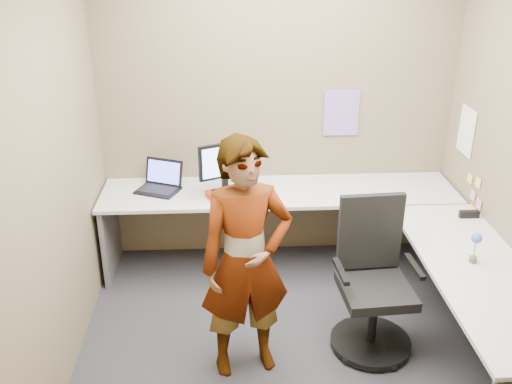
{
  "coord_description": "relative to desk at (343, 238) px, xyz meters",
  "views": [
    {
      "loc": [
        -0.42,
        -3.35,
        2.69
      ],
      "look_at": [
        -0.23,
        0.25,
        1.05
      ],
      "focal_mm": 40.0,
      "sensor_mm": 36.0,
      "label": 1
    }
  ],
  "objects": [
    {
      "name": "ground",
      "position": [
        -0.44,
        -0.39,
        -0.59
      ],
      "size": [
        3.0,
        3.0,
        0.0
      ],
      "primitive_type": "plane",
      "color": "black",
      "rests_on": "ground"
    },
    {
      "name": "wall_back",
      "position": [
        -0.44,
        0.91,
        0.76
      ],
      "size": [
        3.0,
        0.0,
        3.0
      ],
      "primitive_type": "plane",
      "rotation": [
        1.57,
        0.0,
        0.0
      ],
      "color": "brown",
      "rests_on": "ground"
    },
    {
      "name": "wall_left",
      "position": [
        -1.94,
        -0.39,
        0.76
      ],
      "size": [
        0.0,
        2.7,
        2.7
      ],
      "primitive_type": "plane",
      "rotation": [
        1.57,
        0.0,
        1.57
      ],
      "color": "brown",
      "rests_on": "ground"
    },
    {
      "name": "desk",
      "position": [
        0.0,
        0.0,
        0.0
      ],
      "size": [
        2.98,
        2.58,
        0.73
      ],
      "color": "#B3B3B3",
      "rests_on": "ground"
    },
    {
      "name": "paper_ream",
      "position": [
        -0.89,
        0.47,
        0.17
      ],
      "size": [
        0.33,
        0.29,
        0.05
      ],
      "primitive_type": "cube",
      "rotation": [
        0.0,
        0.0,
        0.41
      ],
      "color": "red",
      "rests_on": "desk"
    },
    {
      "name": "monitor",
      "position": [
        -0.89,
        0.48,
        0.44
      ],
      "size": [
        0.41,
        0.21,
        0.41
      ],
      "rotation": [
        0.0,
        0.0,
        0.41
      ],
      "color": "black",
      "rests_on": "paper_ream"
    },
    {
      "name": "laptop",
      "position": [
        -1.43,
        0.67,
        0.2
      ],
      "size": [
        0.42,
        0.39,
        0.24
      ],
      "rotation": [
        0.0,
        0.0,
        -0.4
      ],
      "color": "black",
      "rests_on": "desk"
    },
    {
      "name": "trackball_mouse",
      "position": [
        -0.66,
        0.51,
        0.17
      ],
      "size": [
        0.12,
        0.08,
        0.07
      ],
      "color": "#B7B7BC",
      "rests_on": "desk"
    },
    {
      "name": "origami",
      "position": [
        -0.52,
        0.36,
        0.17
      ],
      "size": [
        0.1,
        0.1,
        0.06
      ],
      "primitive_type": "cone",
      "color": "white",
      "rests_on": "desk"
    },
    {
      "name": "stapler",
      "position": [
        0.95,
        0.02,
        0.17
      ],
      "size": [
        0.15,
        0.04,
        0.05
      ],
      "primitive_type": "cube",
      "rotation": [
        0.0,
        0.0,
        -0.0
      ],
      "color": "black",
      "rests_on": "desk"
    },
    {
      "name": "flower",
      "position": [
        0.73,
        -0.62,
        0.28
      ],
      "size": [
        0.07,
        0.07,
        0.22
      ],
      "color": "brown",
      "rests_on": "desk"
    },
    {
      "name": "calendar_purple",
      "position": [
        0.11,
        0.9,
        0.71
      ],
      "size": [
        0.3,
        0.01,
        0.4
      ],
      "primitive_type": "cube",
      "color": "#846BB7",
      "rests_on": "wall_back"
    },
    {
      "name": "calendar_white",
      "position": [
        1.05,
        0.51,
        0.66
      ],
      "size": [
        0.01,
        0.28,
        0.38
      ],
      "primitive_type": "cube",
      "color": "white",
      "rests_on": "wall_right"
    },
    {
      "name": "sticky_note_a",
      "position": [
        1.05,
        0.16,
        0.36
      ],
      "size": [
        0.01,
        0.07,
        0.07
      ],
      "primitive_type": "cube",
      "color": "#F2E059",
      "rests_on": "wall_right"
    },
    {
      "name": "sticky_note_b",
      "position": [
        1.05,
        0.21,
        0.23
      ],
      "size": [
        0.01,
        0.07,
        0.07
      ],
      "primitive_type": "cube",
      "color": "pink",
      "rests_on": "wall_right"
    },
    {
      "name": "sticky_note_c",
      "position": [
        1.05,
        0.09,
        0.21
      ],
      "size": [
        0.01,
        0.07,
        0.07
      ],
      "primitive_type": "cube",
      "color": "pink",
      "rests_on": "wall_right"
    },
    {
      "name": "sticky_note_d",
      "position": [
        1.05,
        0.31,
        0.33
      ],
      "size": [
        0.01,
        0.07,
        0.07
      ],
      "primitive_type": "cube",
      "color": "#F2E059",
      "rests_on": "wall_right"
    },
    {
      "name": "office_chair",
      "position": [
        0.12,
        -0.48,
        -0.15
      ],
      "size": [
        0.57,
        0.57,
        1.07
      ],
      "rotation": [
        0.0,
        0.0,
        0.07
      ],
      "color": "black",
      "rests_on": "ground"
    },
    {
      "name": "person",
      "position": [
        -0.76,
        -0.66,
        0.23
      ],
      "size": [
        0.67,
        0.52,
        1.63
      ],
      "primitive_type": "imported",
      "rotation": [
        0.0,
        0.0,
        0.23
      ],
      "color": "#999399",
      "rests_on": "ground"
    }
  ]
}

